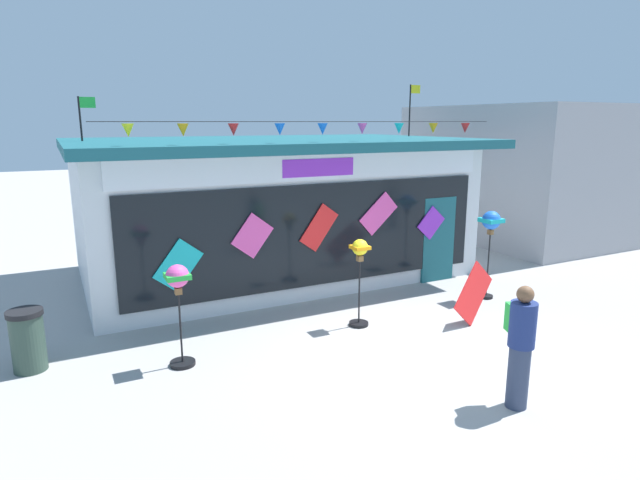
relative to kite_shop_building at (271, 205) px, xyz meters
name	(u,v)px	position (x,y,z in m)	size (l,w,h in m)	color
ground_plane	(415,351)	(0.28, -5.63, -1.68)	(80.00, 80.00, 0.00)	#9E9B99
kite_shop_building	(271,205)	(0.00, 0.00, 0.00)	(9.22, 6.03, 4.70)	silver
wind_spinner_far_left	(178,290)	(-3.27, -4.39, -0.45)	(0.39, 0.39, 1.62)	black
wind_spinner_left	(360,264)	(0.04, -4.21, -0.49)	(0.36, 0.36, 1.64)	black
wind_spinner_center_left	(491,226)	(3.30, -4.09, -0.11)	(0.40, 0.40, 1.89)	black
person_near_camera	(520,344)	(0.42, -7.62, -0.79)	(0.40, 0.48, 1.68)	#333D56
trash_bin	(28,340)	(-5.38, -3.51, -1.19)	(0.52, 0.52, 0.96)	#2D4238
display_kite_on_ground	(473,293)	(2.02, -5.05, -1.10)	(0.59, 0.03, 1.07)	red
neighbour_building	(534,171)	(9.65, 0.45, 0.42)	(6.28, 6.56, 4.20)	#99999E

